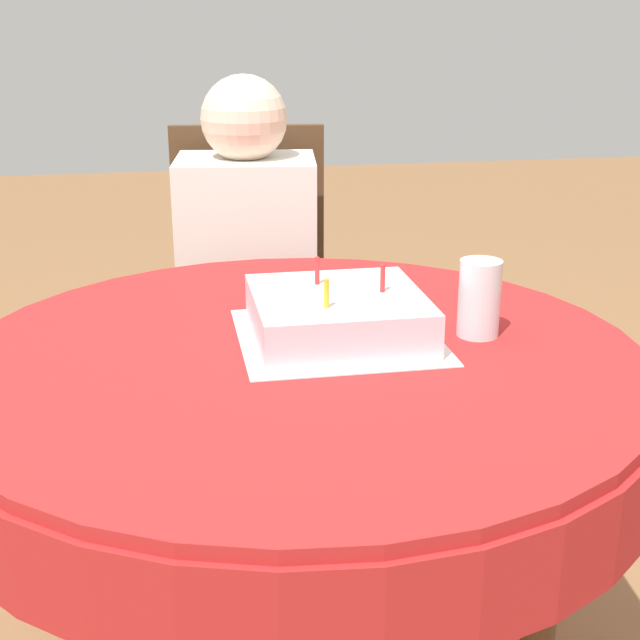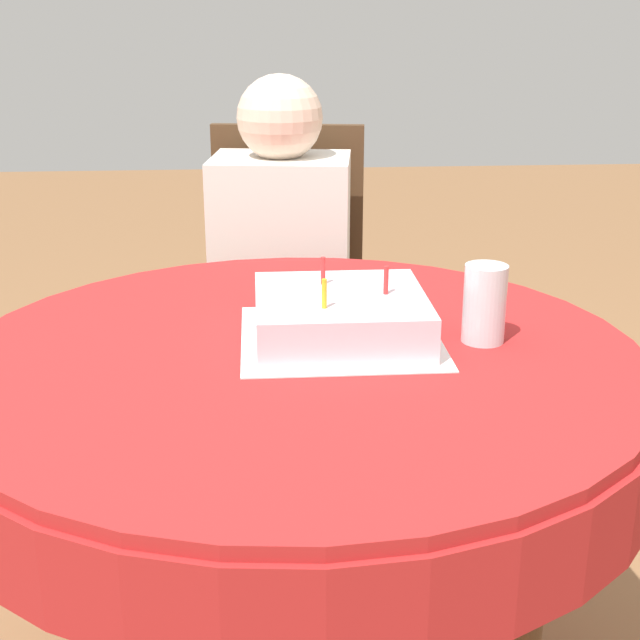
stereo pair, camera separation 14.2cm
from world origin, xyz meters
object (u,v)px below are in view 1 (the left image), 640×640
chair (250,308)px  birthday_cake (338,315)px  person (247,260)px  drinking_glass (479,298)px

chair → birthday_cake: chair is taller
person → birthday_cake: size_ratio=4.04×
chair → person: (-0.01, -0.11, 0.16)m
person → birthday_cake: (0.08, -0.74, 0.11)m
person → birthday_cake: 0.75m
chair → birthday_cake: (0.06, -0.85, 0.27)m
person → drinking_glass: size_ratio=8.67×
drinking_glass → person: bearing=111.7°
person → birthday_cake: person is taller
chair → drinking_glass: (0.29, -0.88, 0.29)m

